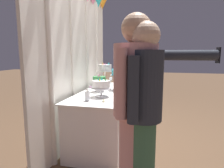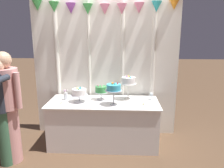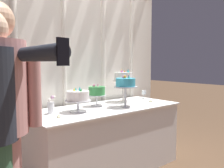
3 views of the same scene
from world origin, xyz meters
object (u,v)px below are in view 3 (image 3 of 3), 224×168
(cake_display_midleft, at_px, (97,92))
(wine_glass, at_px, (144,93))
(cake_table, at_px, (106,139))
(cake_display_midright, at_px, (126,84))
(flower_vase, at_px, (51,106))
(cake_display_leftmost, at_px, (78,97))
(tealight_far_left, at_px, (59,117))
(tealight_near_left, at_px, (151,101))
(cake_display_rightmost, at_px, (123,78))

(cake_display_midleft, relative_size, wine_glass, 2.22)
(cake_table, distance_m, cake_display_midright, 0.70)
(cake_display_midleft, xyz_separation_m, flower_vase, (-0.62, -0.04, -0.09))
(cake_display_leftmost, xyz_separation_m, tealight_far_left, (-0.28, -0.11, -0.15))
(cake_display_midright, xyz_separation_m, tealight_far_left, (-0.87, 0.01, -0.27))
(cake_table, relative_size, flower_vase, 9.68)
(wine_glass, bearing_deg, cake_table, -169.68)
(flower_vase, xyz_separation_m, tealight_near_left, (1.33, -0.20, -0.07))
(cake_display_leftmost, relative_size, wine_glass, 2.27)
(cake_display_midright, xyz_separation_m, cake_display_rightmost, (0.24, 0.30, 0.05))
(cake_table, height_order, tealight_near_left, tealight_near_left)
(cake_display_rightmost, distance_m, tealight_far_left, 1.19)
(cake_display_midleft, relative_size, tealight_far_left, 6.85)
(cake_display_leftmost, distance_m, cake_display_midright, 0.61)
(cake_display_midleft, xyz_separation_m, cake_display_midright, (0.23, -0.26, 0.10))
(cake_display_midright, bearing_deg, cake_display_rightmost, 51.33)
(cake_display_midleft, xyz_separation_m, cake_display_rightmost, (0.47, 0.04, 0.15))
(cake_display_leftmost, height_order, wine_glass, cake_display_leftmost)
(tealight_near_left, bearing_deg, tealight_far_left, -179.17)
(cake_display_midright, height_order, flower_vase, cake_display_midright)
(cake_display_midright, bearing_deg, wine_glass, 24.38)
(flower_vase, height_order, tealight_near_left, flower_vase)
(cake_display_midleft, height_order, cake_display_rightmost, cake_display_rightmost)
(cake_display_leftmost, bearing_deg, wine_glass, 7.94)
(cake_table, bearing_deg, cake_display_midleft, 112.87)
(wine_glass, distance_m, flower_vase, 1.49)
(wine_glass, bearing_deg, tealight_near_left, -120.60)
(cake_display_midright, xyz_separation_m, flower_vase, (-0.84, 0.22, -0.20))
(cake_display_leftmost, bearing_deg, flower_vase, 158.68)
(cake_display_leftmost, relative_size, cake_display_midright, 0.73)
(cake_table, height_order, wine_glass, wine_glass)
(wine_glass, height_order, tealight_near_left, wine_glass)
(flower_vase, bearing_deg, cake_display_leftmost, -21.32)
(cake_display_midleft, height_order, wine_glass, cake_display_midleft)
(wine_glass, distance_m, tealight_near_left, 0.32)
(cake_display_rightmost, bearing_deg, cake_display_leftmost, -167.61)
(cake_table, xyz_separation_m, cake_display_leftmost, (-0.40, -0.02, 0.55))
(cake_table, height_order, cake_display_leftmost, cake_display_leftmost)
(cake_display_leftmost, distance_m, wine_glass, 1.24)
(tealight_near_left, bearing_deg, cake_display_leftmost, 174.97)
(wine_glass, height_order, flower_vase, flower_vase)
(tealight_far_left, relative_size, tealight_near_left, 0.90)
(cake_display_leftmost, height_order, cake_display_rightmost, cake_display_rightmost)
(cake_display_midright, relative_size, tealight_near_left, 8.58)
(cake_display_midleft, bearing_deg, tealight_far_left, -158.30)
(cake_display_leftmost, bearing_deg, cake_display_midleft, 21.66)
(wine_glass, bearing_deg, flower_vase, -177.35)
(cake_display_rightmost, height_order, tealight_far_left, cake_display_rightmost)
(cake_display_midright, xyz_separation_m, tealight_near_left, (0.49, 0.03, -0.27))
(cake_display_midleft, distance_m, tealight_near_left, 0.77)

